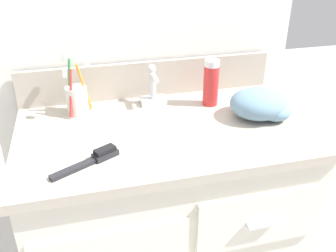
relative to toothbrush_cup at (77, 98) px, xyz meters
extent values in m
cube|color=silver|center=(0.26, 0.14, 0.25)|extent=(1.09, 0.08, 2.20)
cube|color=silver|center=(0.26, -0.17, -0.47)|extent=(0.88, 0.49, 0.77)
cube|color=silver|center=(0.48, -0.42, -0.25)|extent=(0.39, 0.02, 0.18)
cube|color=silver|center=(0.48, -0.44, -0.25)|extent=(0.10, 0.02, 0.01)
cube|color=#B2A899|center=(0.26, -0.17, -0.07)|extent=(0.91, 0.53, 0.03)
ellipsoid|color=#A49A8C|center=(0.26, -0.17, -0.15)|extent=(0.38, 0.31, 0.18)
cylinder|color=silver|center=(0.26, -0.17, -0.23)|extent=(0.03, 0.03, 0.01)
cube|color=#B2A899|center=(0.26, 0.08, 0.01)|extent=(0.91, 0.02, 0.13)
cube|color=silver|center=(0.26, 0.01, -0.04)|extent=(0.09, 0.06, 0.02)
cylinder|color=silver|center=(0.26, 0.01, 0.01)|extent=(0.02, 0.02, 0.08)
cylinder|color=silver|center=(0.26, -0.02, 0.05)|extent=(0.02, 0.06, 0.02)
sphere|color=silver|center=(0.26, 0.03, 0.07)|extent=(0.03, 0.03, 0.03)
cylinder|color=white|center=(0.00, 0.00, -0.01)|extent=(0.07, 0.07, 0.09)
cylinder|color=orange|center=(0.03, 0.01, 0.03)|extent=(0.04, 0.02, 0.16)
cube|color=white|center=(0.04, 0.01, 0.11)|extent=(0.02, 0.02, 0.03)
cylinder|color=green|center=(-0.02, 0.02, 0.04)|extent=(0.03, 0.03, 0.18)
cube|color=white|center=(-0.03, 0.03, 0.13)|extent=(0.01, 0.02, 0.03)
cylinder|color=#D13838|center=(-0.02, -0.02, 0.03)|extent=(0.03, 0.04, 0.15)
cube|color=white|center=(-0.02, -0.04, 0.10)|extent=(0.02, 0.02, 0.03)
cylinder|color=red|center=(0.45, -0.04, 0.02)|extent=(0.05, 0.05, 0.14)
cylinder|color=white|center=(0.45, -0.04, 0.10)|extent=(0.05, 0.05, 0.02)
cube|color=#232328|center=(-0.03, -0.34, -0.05)|extent=(0.12, 0.08, 0.01)
cube|color=#232328|center=(0.06, -0.29, -0.05)|extent=(0.08, 0.06, 0.02)
cube|color=black|center=(0.06, -0.29, -0.03)|extent=(0.06, 0.05, 0.01)
ellipsoid|color=#6B8EA8|center=(0.56, -0.17, -0.01)|extent=(0.19, 0.17, 0.09)
ellipsoid|color=#7095B0|center=(0.61, -0.20, -0.02)|extent=(0.11, 0.12, 0.07)
camera|label=1|loc=(0.01, -1.16, 0.50)|focal=40.00mm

